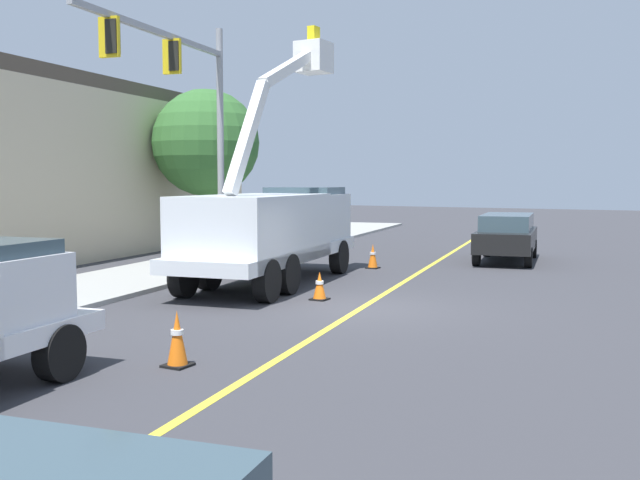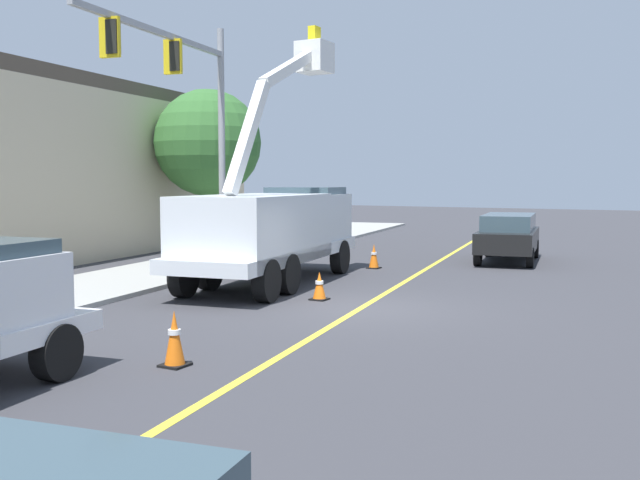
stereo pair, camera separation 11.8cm
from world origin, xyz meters
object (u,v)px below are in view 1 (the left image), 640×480
Objects in this scene: passing_minivan at (507,234)px; traffic_cone_mid_rear at (320,286)px; utility_bucket_truck at (273,226)px; traffic_signal_mast at (187,97)px; traffic_cone_mid_front at (177,339)px; traffic_cone_trailing at (373,256)px.

passing_minivan is 10.70m from traffic_cone_mid_rear.
utility_bucket_truck is 3.36m from traffic_cone_mid_rear.
passing_minivan is 12.19m from traffic_signal_mast.
passing_minivan is 5.69× the size of traffic_cone_mid_front.
traffic_cone_mid_front is 6.63m from traffic_cone_mid_rear.
traffic_signal_mast is at bearing 37.92° from traffic_cone_mid_front.
passing_minivan is (8.66, -4.43, -0.65)m from utility_bucket_truck.
traffic_cone_trailing is (-4.17, 3.37, -0.58)m from passing_minivan.
utility_bucket_truck is 4.97m from traffic_signal_mast.
traffic_cone_mid_rear is at bearing -167.17° from traffic_cone_trailing.
traffic_cone_trailing is 0.10× the size of traffic_signal_mast.
utility_bucket_truck is at bearing 53.59° from traffic_cone_mid_rear.
utility_bucket_truck is at bearing 22.82° from traffic_cone_mid_front.
utility_bucket_truck is 1.08× the size of traffic_signal_mast.
traffic_cone_mid_rear is (-1.85, -2.50, -1.28)m from utility_bucket_truck.
passing_minivan is 17.09m from traffic_cone_mid_front.
traffic_signal_mast reaches higher than utility_bucket_truck.
traffic_cone_mid_front is (-8.40, -3.53, -1.19)m from utility_bucket_truck.
traffic_cone_mid_front is 12.03m from traffic_signal_mast.
utility_bucket_truck is 12.27× the size of traffic_cone_mid_rear.
utility_bucket_truck reaches higher than traffic_cone_trailing.
traffic_cone_mid_front is at bearing -157.18° from utility_bucket_truck.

